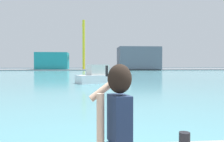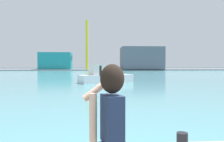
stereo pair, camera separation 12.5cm
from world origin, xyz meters
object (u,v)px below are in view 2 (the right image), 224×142
object	(u,v)px
boat_moored	(105,76)
port_crane	(87,41)
person_photographer	(111,122)
warehouse_right	(142,58)
harbor_bollard	(182,141)
warehouse_left	(56,61)

from	to	relation	value
boat_moored	port_crane	size ratio (longest dim) A/B	0.36
person_photographer	boat_moored	bearing A→B (deg)	-15.59
boat_moored	port_crane	xyz separation A→B (m)	(-4.30, 63.56, 11.07)
boat_moored	warehouse_right	xyz separation A→B (m)	(17.79, 61.93, 4.04)
boat_moored	harbor_bollard	bearing A→B (deg)	-115.12
port_crane	harbor_bollard	bearing A→B (deg)	-86.80
harbor_bollard	port_crane	bearing A→B (deg)	93.20
person_photographer	harbor_bollard	world-z (taller)	person_photographer
harbor_bollard	person_photographer	bearing A→B (deg)	-130.97
person_photographer	harbor_bollard	size ratio (longest dim) A/B	5.23
person_photographer	warehouse_left	distance (m)	89.87
boat_moored	port_crane	distance (m)	64.66
warehouse_left	warehouse_right	xyz separation A→B (m)	(34.43, -1.73, 1.12)
person_photographer	boat_moored	distance (m)	24.87
person_photographer	warehouse_right	xyz separation A→B (m)	(18.86, 86.76, 3.25)
person_photographer	port_crane	distance (m)	89.04
warehouse_left	warehouse_right	world-z (taller)	warehouse_right
person_photographer	boat_moored	size ratio (longest dim) A/B	0.25
harbor_bollard	boat_moored	xyz separation A→B (m)	(-0.54, 22.98, 0.11)
boat_moored	warehouse_right	world-z (taller)	warehouse_right
warehouse_left	warehouse_right	bearing A→B (deg)	-2.87
boat_moored	warehouse_left	distance (m)	65.86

